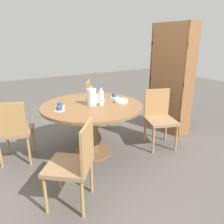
% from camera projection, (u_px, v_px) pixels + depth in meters
% --- Properties ---
extents(ground_plane, '(14.00, 14.00, 0.00)m').
position_uv_depth(ground_plane, '(93.00, 153.00, 3.24)').
color(ground_plane, '#56514C').
extents(dining_table, '(1.39, 1.39, 0.75)m').
position_uv_depth(dining_table, '(92.00, 115.00, 3.05)').
color(dining_table, brown).
rests_on(dining_table, ground_plane).
extents(chair_a, '(0.59, 0.59, 0.88)m').
position_uv_depth(chair_a, '(74.00, 163.00, 2.11)').
color(chair_a, '#A87A47').
rests_on(chair_a, ground_plane).
extents(chair_b, '(0.54, 0.54, 0.88)m').
position_uv_depth(chair_b, '(159.00, 117.00, 3.35)').
color(chair_b, '#A87A47').
rests_on(chair_b, ground_plane).
extents(chair_c, '(0.58, 0.58, 0.88)m').
position_uv_depth(chair_c, '(96.00, 103.00, 4.08)').
color(chair_c, '#A87A47').
rests_on(chair_c, ground_plane).
extents(chair_d, '(0.55, 0.55, 0.88)m').
position_uv_depth(chair_d, '(14.00, 130.00, 2.87)').
color(chair_d, '#A87A47').
rests_on(chair_d, ground_plane).
extents(bookshelf, '(0.81, 0.28, 1.87)m').
position_uv_depth(bookshelf, '(170.00, 81.00, 3.86)').
color(bookshelf, brown).
rests_on(bookshelf, ground_plane).
extents(coffee_pot, '(0.13, 0.13, 0.26)m').
position_uv_depth(coffee_pot, '(92.00, 97.00, 2.94)').
color(coffee_pot, silver).
rests_on(coffee_pot, dining_table).
extents(water_bottle, '(0.07, 0.07, 0.26)m').
position_uv_depth(water_bottle, '(101.00, 98.00, 2.95)').
color(water_bottle, silver).
rests_on(water_bottle, dining_table).
extents(cake_main, '(0.23, 0.23, 0.07)m').
position_uv_depth(cake_main, '(97.00, 98.00, 3.19)').
color(cake_main, white).
rests_on(cake_main, dining_table).
extents(cup_a, '(0.13, 0.13, 0.06)m').
position_uv_depth(cup_a, '(59.00, 109.00, 2.74)').
color(cup_a, silver).
rests_on(cup_a, dining_table).
extents(cup_b, '(0.13, 0.13, 0.06)m').
position_uv_depth(cup_b, '(114.00, 96.00, 3.37)').
color(cup_b, silver).
rests_on(cup_b, dining_table).
extents(cup_c, '(0.13, 0.13, 0.06)m').
position_uv_depth(cup_c, '(60.00, 105.00, 2.90)').
color(cup_c, silver).
rests_on(cup_c, dining_table).
extents(plate_stack, '(0.19, 0.19, 0.04)m').
position_uv_depth(plate_stack, '(121.00, 101.00, 3.11)').
color(plate_stack, white).
rests_on(plate_stack, dining_table).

